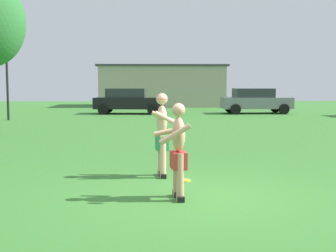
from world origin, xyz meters
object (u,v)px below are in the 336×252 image
object	(u,v)px
player_with_cap	(162,130)
frisbee	(184,180)
car_gray_near_post	(255,100)
lamp_post	(6,58)
car_black_far_end	(129,101)
player_in_red	(178,149)

from	to	relation	value
player_with_cap	frisbee	distance (m)	1.15
car_gray_near_post	lamp_post	distance (m)	14.93
frisbee	car_black_far_end	xyz separation A→B (m)	(-2.11, 19.76, 0.81)
player_in_red	lamp_post	world-z (taller)	lamp_post
car_black_far_end	frisbee	bearing A→B (deg)	-83.90
player_in_red	car_black_far_end	size ratio (longest dim) A/B	0.37
car_black_far_end	lamp_post	xyz separation A→B (m)	(-6.02, -4.67, 2.38)
player_in_red	lamp_post	xyz separation A→B (m)	(-7.92, 16.49, 2.35)
player_with_cap	player_in_red	distance (m)	1.89
player_in_red	car_black_far_end	xyz separation A→B (m)	(-1.90, 21.16, -0.03)
car_black_far_end	lamp_post	size ratio (longest dim) A/B	0.86
car_black_far_end	player_with_cap	bearing A→B (deg)	-85.04
car_gray_near_post	lamp_post	world-z (taller)	lamp_post
player_with_cap	player_in_red	size ratio (longest dim) A/B	1.08
car_gray_near_post	lamp_post	xyz separation A→B (m)	(-13.98, -4.67, 2.38)
lamp_post	frisbee	bearing A→B (deg)	-61.69
frisbee	car_black_far_end	distance (m)	19.89
player_with_cap	player_in_red	xyz separation A→B (m)	(0.23, -1.87, -0.12)
player_with_cap	car_black_far_end	world-z (taller)	player_with_cap
player_with_cap	lamp_post	size ratio (longest dim) A/B	0.34
player_in_red	lamp_post	bearing A→B (deg)	115.64
player_with_cap	car_gray_near_post	world-z (taller)	player_with_cap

